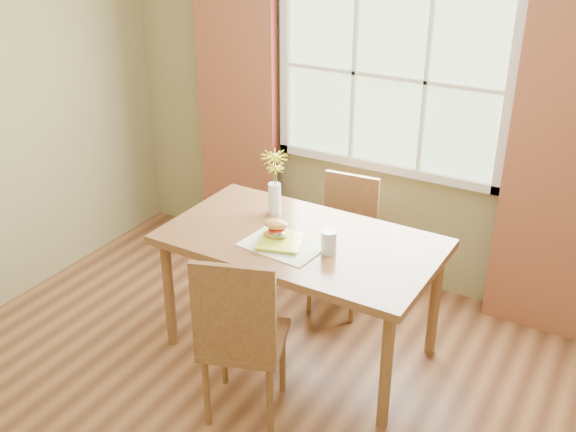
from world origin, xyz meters
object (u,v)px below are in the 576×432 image
Objects in this scene: croissant_sandwich at (276,229)px; water_glass at (329,243)px; flower_vase at (274,177)px; chair_far at (344,237)px; dining_table at (301,250)px; chair_near at (240,333)px.

croissant_sandwich is 1.24× the size of water_glass.
croissant_sandwich is 0.40× the size of flower_vase.
dining_table is at bearing -94.13° from chair_far.
chair_far is 0.81m from croissant_sandwich.
dining_table is 1.59× the size of chair_near.
dining_table is 3.98× the size of flower_vase.
croissant_sandwich is (-0.11, -0.10, 0.15)m from dining_table.
water_glass is 0.33× the size of flower_vase.
chair_far is at bearing 54.48° from flower_vase.
chair_near reaches higher than water_glass.
water_glass is at bearing -28.87° from flower_vase.
chair_near reaches higher than dining_table.
flower_vase reaches higher than dining_table.
water_glass is 0.62m from flower_vase.
water_glass reaches higher than chair_far.
chair_far is 5.54× the size of croissant_sandwich.
chair_near is (0.03, -0.70, -0.14)m from dining_table.
chair_near is 0.71m from water_glass.
chair_near reaches higher than chair_far.
flower_vase is at bearing 90.75° from chair_near.
chair_near is 0.69m from croissant_sandwich.
chair_far is at bearing 70.12° from croissant_sandwich.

